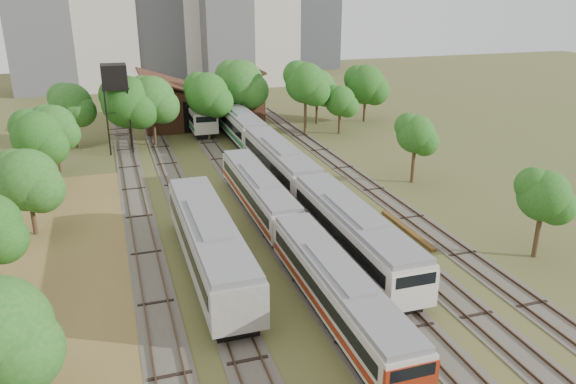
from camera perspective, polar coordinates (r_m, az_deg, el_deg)
name	(u,v)px	position (r m, az deg, el deg)	size (l,w,h in m)	color
ground	(414,368)	(30.82, 12.70, -17.07)	(240.00, 240.00, 0.00)	#475123
dry_grass_patch	(49,344)	(34.37, -23.15, -14.01)	(14.00, 60.00, 0.04)	brown
tracks	(267,202)	(50.90, -2.11, -0.99)	(24.60, 80.00, 0.19)	#4C473D
railcar_red_set	(290,233)	(40.39, 0.25, -4.16)	(2.70, 34.58, 3.33)	black
railcar_green_set	(280,164)	(55.22, -0.82, 2.90)	(3.08, 52.08, 3.81)	black
railcar_rear	(196,113)	(79.21, -9.31, 7.97)	(3.09, 16.08, 3.82)	black
old_grey_coach	(210,243)	(38.15, -7.97, -5.20)	(3.23, 18.00, 4.00)	black
water_tower	(114,79)	(67.79, -17.24, 10.94)	(2.94, 2.94, 10.17)	black
rail_pile_far	(407,230)	(45.90, 12.01, -3.77)	(0.50, 7.93, 0.26)	brown
maintenance_shed	(201,103)	(81.16, -8.88, 8.92)	(16.45, 11.55, 7.58)	#322012
tree_band_left	(17,222)	(37.77, -25.86, -2.76)	(6.81, 54.90, 8.13)	#382616
tree_band_far	(227,92)	(73.08, -6.27, 10.08)	(44.57, 10.78, 9.41)	#382616
tree_band_right	(404,130)	(58.57, 11.74, 6.15)	(4.65, 41.64, 6.82)	#382616
tower_far_right	(309,6)	(139.14, 2.11, 18.34)	(12.00, 12.00, 28.00)	#3F4246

